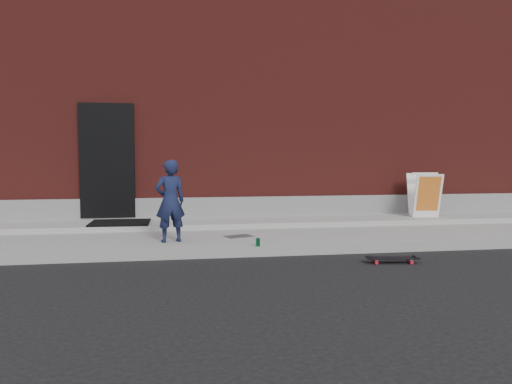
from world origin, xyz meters
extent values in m
plane|color=black|center=(0.00, 0.00, 0.00)|extent=(80.00, 80.00, 0.00)
cube|color=gray|center=(0.00, 1.50, 0.07)|extent=(20.00, 3.00, 0.15)
cube|color=gray|center=(0.00, 2.40, 0.20)|extent=(20.00, 1.20, 0.10)
cube|color=maroon|center=(0.00, 7.00, 2.50)|extent=(20.00, 8.00, 5.00)
cube|color=gray|center=(0.00, 2.97, 0.45)|extent=(20.00, 0.10, 0.40)
cube|color=black|center=(-2.60, 2.96, 1.40)|extent=(1.05, 0.12, 2.25)
imported|color=#161D3E|center=(-1.37, 0.66, 0.80)|extent=(0.53, 0.41, 1.29)
cylinder|color=red|center=(1.96, -0.67, 0.02)|extent=(0.05, 0.04, 0.05)
cylinder|color=red|center=(1.94, -0.83, 0.02)|extent=(0.05, 0.04, 0.05)
cylinder|color=red|center=(1.47, -0.61, 0.02)|extent=(0.05, 0.04, 0.05)
cylinder|color=red|center=(1.45, -0.76, 0.02)|extent=(0.05, 0.04, 0.05)
cube|color=#B6B6BB|center=(1.95, -0.75, 0.06)|extent=(0.06, 0.16, 0.02)
cube|color=#B6B6BB|center=(1.46, -0.69, 0.06)|extent=(0.06, 0.16, 0.02)
cube|color=black|center=(1.71, -0.72, 0.07)|extent=(0.73, 0.27, 0.01)
cube|color=white|center=(3.74, 2.11, 0.69)|extent=(0.56, 0.30, 0.88)
cube|color=white|center=(3.78, 2.51, 0.69)|extent=(0.56, 0.30, 0.88)
cube|color=yellow|center=(3.74, 2.09, 0.65)|extent=(0.47, 0.23, 0.70)
cube|color=white|center=(3.76, 2.31, 1.13)|extent=(0.54, 0.10, 0.05)
cylinder|color=#1A8447|center=(-0.08, 0.05, 0.21)|extent=(0.08, 0.08, 0.12)
cube|color=black|center=(-2.30, 2.23, 0.27)|extent=(1.07, 0.87, 0.03)
cube|color=#5E5D63|center=(-0.24, 0.97, 0.16)|extent=(0.51, 0.42, 0.01)
camera|label=1|loc=(-1.28, -7.21, 1.50)|focal=35.00mm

